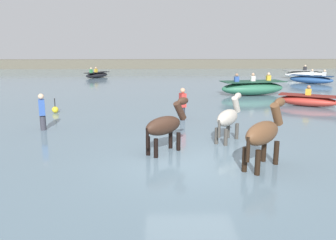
{
  "coord_description": "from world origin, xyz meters",
  "views": [
    {
      "loc": [
        -0.84,
        -8.2,
        3.23
      ],
      "look_at": [
        -0.56,
        2.68,
        0.84
      ],
      "focal_mm": 36.24,
      "sensor_mm": 36.0,
      "label": 1
    }
  ],
  "objects_px": {
    "person_wading_mid": "(42,115)",
    "boat_distant_west": "(311,79)",
    "person_wading_close": "(183,107)",
    "boat_near_port": "(97,75)",
    "horse_flank_pinto": "(228,119)",
    "horse_lead_dark_bay": "(165,127)",
    "channel_buoy": "(55,109)",
    "horse_trailing_bay": "(264,134)",
    "boat_far_inshore": "(308,100)",
    "boat_mid_outer": "(304,74)",
    "boat_distant_east": "(253,88)"
  },
  "relations": [
    {
      "from": "boat_near_port",
      "to": "person_wading_close",
      "type": "height_order",
      "value": "person_wading_close"
    },
    {
      "from": "boat_mid_outer",
      "to": "boat_distant_east",
      "type": "distance_m",
      "value": 12.93
    },
    {
      "from": "boat_mid_outer",
      "to": "boat_far_inshore",
      "type": "relative_size",
      "value": 1.34
    },
    {
      "from": "horse_trailing_bay",
      "to": "horse_flank_pinto",
      "type": "relative_size",
      "value": 1.11
    },
    {
      "from": "boat_distant_west",
      "to": "person_wading_close",
      "type": "relative_size",
      "value": 1.98
    },
    {
      "from": "horse_flank_pinto",
      "to": "person_wading_mid",
      "type": "bearing_deg",
      "value": 166.06
    },
    {
      "from": "horse_lead_dark_bay",
      "to": "person_wading_close",
      "type": "distance_m",
      "value": 4.17
    },
    {
      "from": "boat_far_inshore",
      "to": "channel_buoy",
      "type": "distance_m",
      "value": 11.93
    },
    {
      "from": "person_wading_mid",
      "to": "boat_near_port",
      "type": "bearing_deg",
      "value": 94.86
    },
    {
      "from": "boat_mid_outer",
      "to": "boat_distant_west",
      "type": "height_order",
      "value": "boat_mid_outer"
    },
    {
      "from": "horse_lead_dark_bay",
      "to": "boat_near_port",
      "type": "relative_size",
      "value": 0.68
    },
    {
      "from": "horse_lead_dark_bay",
      "to": "boat_distant_west",
      "type": "xyz_separation_m",
      "value": [
        11.72,
        17.24,
        -0.4
      ]
    },
    {
      "from": "person_wading_close",
      "to": "channel_buoy",
      "type": "relative_size",
      "value": 2.51
    },
    {
      "from": "horse_trailing_bay",
      "to": "boat_near_port",
      "type": "xyz_separation_m",
      "value": [
        -8.25,
        23.79,
        -0.55
      ]
    },
    {
      "from": "boat_far_inshore",
      "to": "boat_near_port",
      "type": "relative_size",
      "value": 1.08
    },
    {
      "from": "boat_near_port",
      "to": "person_wading_mid",
      "type": "xyz_separation_m",
      "value": [
        1.69,
        -19.92,
        0.26
      ]
    },
    {
      "from": "boat_distant_east",
      "to": "person_wading_mid",
      "type": "height_order",
      "value": "boat_distant_east"
    },
    {
      "from": "horse_lead_dark_bay",
      "to": "horse_trailing_bay",
      "type": "height_order",
      "value": "horse_trailing_bay"
    },
    {
      "from": "boat_far_inshore",
      "to": "horse_flank_pinto",
      "type": "bearing_deg",
      "value": -130.16
    },
    {
      "from": "horse_lead_dark_bay",
      "to": "channel_buoy",
      "type": "distance_m",
      "value": 7.48
    },
    {
      "from": "boat_distant_west",
      "to": "horse_trailing_bay",
      "type": "bearing_deg",
      "value": -116.94
    },
    {
      "from": "boat_far_inshore",
      "to": "person_wading_close",
      "type": "distance_m",
      "value": 7.07
    },
    {
      "from": "horse_flank_pinto",
      "to": "boat_distant_west",
      "type": "xyz_separation_m",
      "value": [
        9.77,
        16.15,
        -0.38
      ]
    },
    {
      "from": "horse_flank_pinto",
      "to": "boat_distant_east",
      "type": "relative_size",
      "value": 0.43
    },
    {
      "from": "horse_lead_dark_bay",
      "to": "boat_distant_east",
      "type": "distance_m",
      "value": 12.33
    },
    {
      "from": "boat_far_inshore",
      "to": "boat_near_port",
      "type": "distance_m",
      "value": 20.13
    },
    {
      "from": "boat_distant_east",
      "to": "person_wading_close",
      "type": "distance_m",
      "value": 8.39
    },
    {
      "from": "horse_flank_pinto",
      "to": "boat_far_inshore",
      "type": "distance_m",
      "value": 7.99
    },
    {
      "from": "boat_far_inshore",
      "to": "boat_distant_west",
      "type": "bearing_deg",
      "value": 65.3
    },
    {
      "from": "horse_lead_dark_bay",
      "to": "horse_flank_pinto",
      "type": "height_order",
      "value": "horse_lead_dark_bay"
    },
    {
      "from": "person_wading_mid",
      "to": "channel_buoy",
      "type": "xyz_separation_m",
      "value": [
        -0.51,
        3.12,
        -0.37
      ]
    },
    {
      "from": "horse_flank_pinto",
      "to": "boat_distant_east",
      "type": "bearing_deg",
      "value": 70.79
    },
    {
      "from": "person_wading_close",
      "to": "person_wading_mid",
      "type": "bearing_deg",
      "value": -163.54
    },
    {
      "from": "channel_buoy",
      "to": "person_wading_mid",
      "type": "bearing_deg",
      "value": -80.64
    },
    {
      "from": "horse_trailing_bay",
      "to": "boat_far_inshore",
      "type": "distance_m",
      "value": 9.7
    },
    {
      "from": "horse_trailing_bay",
      "to": "person_wading_mid",
      "type": "relative_size",
      "value": 1.2
    },
    {
      "from": "boat_mid_outer",
      "to": "boat_far_inshore",
      "type": "height_order",
      "value": "boat_mid_outer"
    },
    {
      "from": "boat_far_inshore",
      "to": "person_wading_mid",
      "type": "distance_m",
      "value": 12.21
    },
    {
      "from": "horse_trailing_bay",
      "to": "horse_lead_dark_bay",
      "type": "bearing_deg",
      "value": 152.07
    },
    {
      "from": "horse_flank_pinto",
      "to": "person_wading_close",
      "type": "xyz_separation_m",
      "value": [
        -1.2,
        3.0,
        -0.18
      ]
    },
    {
      "from": "person_wading_mid",
      "to": "horse_trailing_bay",
      "type": "bearing_deg",
      "value": -30.52
    },
    {
      "from": "horse_trailing_bay",
      "to": "boat_near_port",
      "type": "bearing_deg",
      "value": 109.13
    },
    {
      "from": "horse_lead_dark_bay",
      "to": "horse_trailing_bay",
      "type": "relative_size",
      "value": 0.92
    },
    {
      "from": "horse_flank_pinto",
      "to": "boat_far_inshore",
      "type": "height_order",
      "value": "horse_flank_pinto"
    },
    {
      "from": "horse_flank_pinto",
      "to": "boat_far_inshore",
      "type": "xyz_separation_m",
      "value": [
        5.15,
        6.1,
        -0.42
      ]
    },
    {
      "from": "horse_flank_pinto",
      "to": "boat_mid_outer",
      "type": "relative_size",
      "value": 0.46
    },
    {
      "from": "boat_distant_west",
      "to": "boat_far_inshore",
      "type": "bearing_deg",
      "value": -114.7
    },
    {
      "from": "boat_far_inshore",
      "to": "person_wading_close",
      "type": "relative_size",
      "value": 1.76
    },
    {
      "from": "boat_near_port",
      "to": "person_wading_close",
      "type": "distance_m",
      "value": 19.62
    },
    {
      "from": "person_wading_mid",
      "to": "boat_distant_west",
      "type": "bearing_deg",
      "value": 42.5
    }
  ]
}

